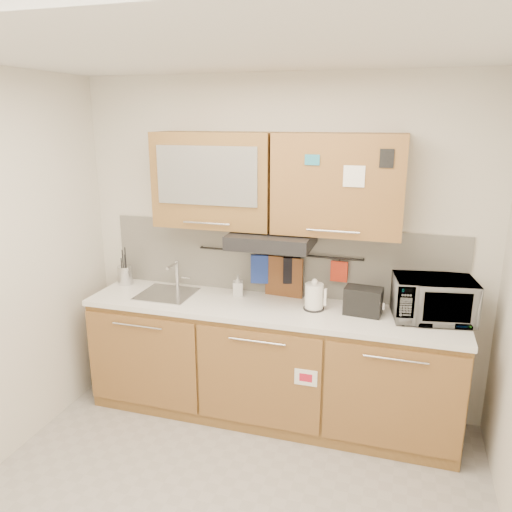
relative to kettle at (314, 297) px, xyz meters
The scene contains 18 objects.
ceiling 2.03m from the kettle, 105.11° to the right, with size 3.20×3.20×0.00m, color white.
wall_back 0.52m from the kettle, 140.23° to the left, with size 3.20×3.20×0.00m, color silver.
base_cabinet 0.69m from the kettle, behind, with size 2.80×0.64×0.88m.
countertop 0.35m from the kettle, behind, with size 2.82×0.62×0.04m, color white.
backsplash 0.46m from the kettle, 141.48° to the left, with size 2.80×0.02×0.56m, color silver.
upper_cabinets 0.89m from the kettle, 163.69° to the left, with size 1.82×0.37×0.70m.
range_hood 0.52m from the kettle, behind, with size 0.60×0.46×0.10m, color black.
sink 1.18m from the kettle, behind, with size 0.42×0.40×0.26m.
utensil_rail 0.47m from the kettle, 145.74° to the left, with size 0.02×0.02×1.30m, color black.
utensil_crock 1.63m from the kettle, behind, with size 0.17×0.17×0.32m.
kettle is the anchor object (origin of this frame).
toaster 0.35m from the kettle, ahead, with size 0.27×0.18×0.20m.
microwave 0.82m from the kettle, ahead, with size 0.54×0.36×0.30m, color #999999.
soap_bottle 0.64m from the kettle, 169.10° to the left, with size 0.08×0.08×0.17m, color #999999.
cutting_board 0.35m from the kettle, 143.09° to the left, with size 0.30×0.02×0.37m, color brown.
oven_mitt 0.53m from the kettle, 156.25° to the left, with size 0.14×0.03×0.23m, color #213999.
dark_pouch 0.33m from the kettle, 136.20° to the left, with size 0.13×0.04×0.21m, color black.
pot_holder 0.30m from the kettle, 55.16° to the left, with size 0.13×0.02×0.16m, color red.
Camera 1 is at (0.91, -2.18, 2.28)m, focal length 35.00 mm.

